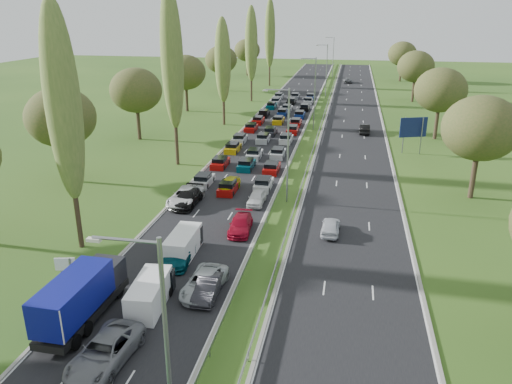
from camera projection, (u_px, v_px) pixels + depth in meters
The scene contains 26 objects.
ground at pixel (314, 127), 87.33m from camera, with size 260.00×260.00×0.00m, color #2A4E18.
near_carriageway at pixel (278, 123), 90.82m from camera, with size 10.50×215.00×0.04m, color black.
far_carriageway at pixel (353, 126), 88.45m from camera, with size 10.50×215.00×0.04m, color black.
central_reservation at pixel (315, 121), 89.45m from camera, with size 2.36×215.00×0.32m.
lamp_columns at pixel (315, 94), 83.43m from camera, with size 0.18×140.18×12.00m.
poplar_row at pixel (205, 59), 74.98m from camera, with size 2.80×127.80×22.44m.
woodland_left at pixel (126, 94), 73.32m from camera, with size 8.00×166.00×11.10m.
woodland_right at pixel (450, 99), 68.96m from camera, with size 8.00×153.00×11.10m.
traffic_queue_fill at pixel (274, 126), 86.15m from camera, with size 9.04×68.28×0.80m.
near_car_2 at pixel (185, 197), 52.30m from camera, with size 2.67×5.80×1.61m, color white.
near_car_3 at pixel (187, 198), 52.00m from camera, with size 2.22×5.45×1.58m, color black.
near_car_6 at pixel (105, 351), 28.55m from camera, with size 2.65×5.74×1.59m, color slate.
near_car_7 at pixel (179, 252), 40.36m from camera, with size 2.20×5.41×1.57m, color #054652.
near_car_8 at pixel (229, 185), 55.99m from camera, with size 1.80×4.47×1.52m, color #C5C80D.
near_car_9 at pixel (208, 287), 35.35m from camera, with size 1.49×4.28×1.41m, color black.
near_car_10 at pixel (204, 283), 35.87m from camera, with size 2.43×5.26×1.46m, color #A6ACAF.
near_car_11 at pixel (241, 225), 45.74m from camera, with size 1.92×4.73×1.37m, color maroon.
near_car_12 at pixel (257, 198), 52.31m from camera, with size 1.63×4.05×1.38m, color white.
far_car_0 at pixel (331, 226), 45.37m from camera, with size 1.64×4.08×1.39m, color silver.
far_car_1 at pixel (365, 129), 82.52m from camera, with size 1.63×4.66×1.54m, color black.
far_car_2 at pixel (348, 80), 140.79m from camera, with size 2.33×5.06×1.41m, color slate.
blue_lorry at pixel (82, 296), 32.21m from camera, with size 2.31×8.33×3.52m.
white_van_front at pixel (151, 292), 34.12m from camera, with size 1.96×5.01×2.01m.
white_van_rear at pixel (184, 243), 41.40m from camera, with size 1.95×4.98×2.00m.
info_sign at pixel (65, 267), 36.82m from camera, with size 1.48×0.44×2.10m.
direction_sign at pixel (413, 129), 69.90m from camera, with size 3.79×1.46×5.20m.
Camera 1 is at (10.56, -6.35, 19.18)m, focal length 35.00 mm.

